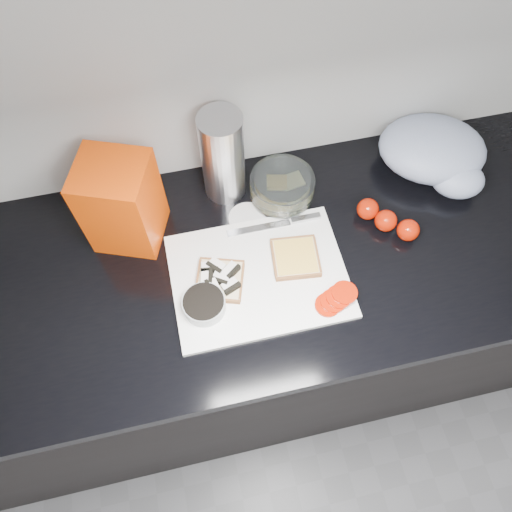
{
  "coord_description": "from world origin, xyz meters",
  "views": [
    {
      "loc": [
        -0.27,
        0.65,
        1.94
      ],
      "look_at": [
        -0.15,
        1.18,
        0.95
      ],
      "focal_mm": 35.0,
      "sensor_mm": 36.0,
      "label": 1
    }
  ],
  "objects_px": {
    "bread_bag": "(122,203)",
    "glass_bowl": "(282,188)",
    "steel_canister": "(223,157)",
    "cutting_board": "(259,276)"
  },
  "relations": [
    {
      "from": "bread_bag",
      "to": "cutting_board",
      "type": "bearing_deg",
      "value": -14.04
    },
    {
      "from": "steel_canister",
      "to": "bread_bag",
      "type": "bearing_deg",
      "value": -162.56
    },
    {
      "from": "bread_bag",
      "to": "glass_bowl",
      "type": "bearing_deg",
      "value": 24.61
    },
    {
      "from": "glass_bowl",
      "to": "steel_canister",
      "type": "relative_size",
      "value": 0.65
    },
    {
      "from": "cutting_board",
      "to": "steel_canister",
      "type": "relative_size",
      "value": 1.62
    },
    {
      "from": "glass_bowl",
      "to": "bread_bag",
      "type": "relative_size",
      "value": 0.68
    },
    {
      "from": "cutting_board",
      "to": "bread_bag",
      "type": "relative_size",
      "value": 1.68
    },
    {
      "from": "cutting_board",
      "to": "glass_bowl",
      "type": "relative_size",
      "value": 2.49
    },
    {
      "from": "glass_bowl",
      "to": "bread_bag",
      "type": "distance_m",
      "value": 0.39
    },
    {
      "from": "cutting_board",
      "to": "steel_canister",
      "type": "height_order",
      "value": "steel_canister"
    }
  ]
}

